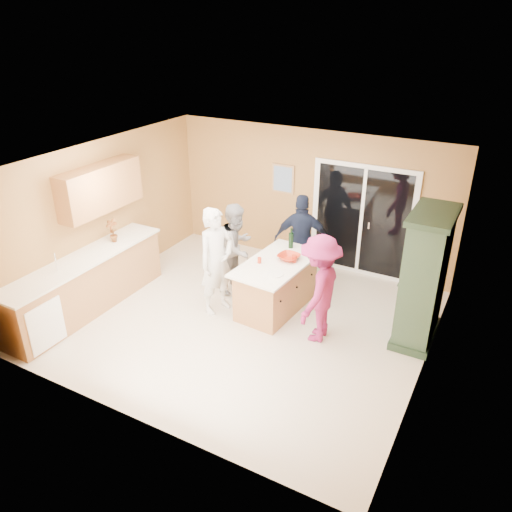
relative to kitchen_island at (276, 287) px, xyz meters
The scene contains 22 objects.
floor 0.76m from the kitchen_island, 114.16° to the right, with size 5.50×5.50×0.00m, color beige.
ceiling 2.29m from the kitchen_island, 114.16° to the right, with size 5.50×5.00×0.10m, color white.
wall_back 2.13m from the kitchen_island, 97.87° to the left, with size 5.50×0.10×2.60m, color tan.
wall_front 3.23m from the kitchen_island, 94.89° to the right, with size 5.50×0.10×2.60m, color tan.
wall_left 3.20m from the kitchen_island, 168.94° to the right, with size 0.10×5.00×2.60m, color tan.
wall_right 2.71m from the kitchen_island, 13.33° to the right, with size 0.10×5.00×2.60m, color tan.
left_cabinet_run 3.17m from the kitchen_island, 148.86° to the right, with size 0.65×3.05×1.24m.
upper_cabinets 3.29m from the kitchen_island, 164.47° to the right, with size 0.35×1.60×0.75m, color #A77141.
sliding_door 2.13m from the kitchen_island, 67.27° to the left, with size 1.90×0.07×2.10m.
framed_picture 2.38m from the kitchen_island, 113.33° to the left, with size 0.46×0.04×0.56m.
kitchen_island is the anchor object (origin of this frame).
green_hutch 2.32m from the kitchen_island, ahead, with size 0.58×1.11×2.03m.
woman_white 1.08m from the kitchen_island, 149.73° to the right, with size 0.65×0.43×1.78m, color white.
woman_grey 1.03m from the kitchen_island, 162.40° to the left, with size 0.77×0.60×1.59m, color #9D9DA0.
woman_navy 1.11m from the kitchen_island, 90.76° to the left, with size 0.98×0.41×1.67m, color #161D32.
woman_magenta 1.10m from the kitchen_island, 26.10° to the right, with size 1.08×0.62×1.67m, color #992155.
serving_bowl 0.54m from the kitchen_island, 54.62° to the left, with size 0.35×0.35×0.09m, color #B82C14.
tulip_vase 2.92m from the kitchen_island, 164.13° to the right, with size 0.22×0.15×0.41m, color red.
tumbler_near 0.58m from the kitchen_island, 30.90° to the left, with size 0.08×0.08×0.12m, color #B82C14.
tumbler_far 0.57m from the kitchen_island, 146.60° to the right, with size 0.07×0.07×0.09m, color #B82C14.
wine_bottle 0.85m from the kitchen_island, 93.43° to the left, with size 0.08×0.08×0.36m.
white_plate 0.62m from the kitchen_island, 66.78° to the right, with size 0.25×0.25×0.02m, color white.
Camera 1 is at (3.36, -5.83, 4.45)m, focal length 35.00 mm.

